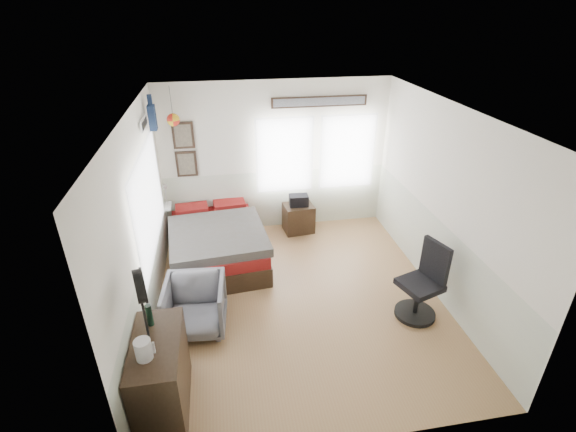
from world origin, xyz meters
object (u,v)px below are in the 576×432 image
object	(u,v)px
nightstand	(298,218)
task_chair	(423,287)
bed	(217,243)
armchair	(195,306)
dresser	(161,376)

from	to	relation	value
nightstand	task_chair	bearing A→B (deg)	-71.39
bed	armchair	xyz separation A→B (m)	(-0.31, -1.59, 0.04)
armchair	task_chair	distance (m)	3.00
bed	dresser	size ratio (longest dim) A/B	2.13
bed	task_chair	xyz separation A→B (m)	(2.68, -1.83, 0.13)
bed	task_chair	size ratio (longest dim) A/B	1.95
task_chair	bed	bearing A→B (deg)	127.09
nightstand	task_chair	world-z (taller)	task_chair
nightstand	dresser	bearing A→B (deg)	-127.27
task_chair	dresser	bearing A→B (deg)	177.23
nightstand	task_chair	xyz separation A→B (m)	(1.18, -2.56, 0.18)
bed	task_chair	distance (m)	3.25
bed	nightstand	xyz separation A→B (m)	(1.50, 0.73, -0.05)
dresser	armchair	bearing A→B (deg)	75.49
bed	nightstand	world-z (taller)	bed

